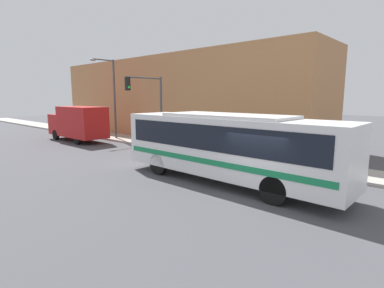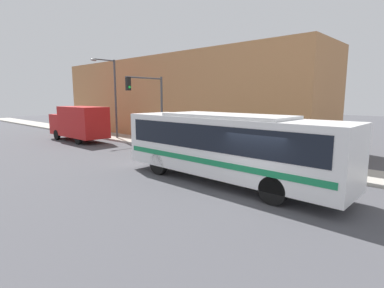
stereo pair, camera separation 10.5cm
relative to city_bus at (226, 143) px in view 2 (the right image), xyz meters
name	(u,v)px [view 2 (the right image)]	position (x,y,z in m)	size (l,w,h in m)	color
ground_plane	(260,197)	(-0.75, -2.22, -1.81)	(120.00, 120.00, 0.00)	#47474C
sidewalk	(110,136)	(5.15, 17.78, -1.73)	(2.80, 70.00, 0.16)	#A8A399
building_facade	(174,98)	(9.55, 13.24, 1.91)	(6.00, 28.92, 7.45)	#B27A4C
city_bus	(226,143)	(0.00, 0.00, 0.00)	(2.66, 10.77, 3.11)	white
delivery_truck	(79,122)	(1.78, 17.17, -0.16)	(2.26, 6.87, 3.04)	#B21919
fire_hydrant	(236,152)	(4.35, 2.43, -1.31)	(0.26, 0.35, 0.69)	gold
traffic_light_pole	(150,99)	(3.37, 9.34, 1.91)	(3.28, 0.35, 5.18)	#47474C
parking_meter	(172,135)	(4.35, 8.04, -0.77)	(0.14, 0.14, 1.31)	#47474C
street_lamp	(112,92)	(4.30, 15.66, 2.46)	(2.35, 0.28, 6.94)	#47474C
pedestrian_near_corner	(211,137)	(5.66, 5.40, -0.78)	(0.34, 0.34, 1.71)	#47382D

